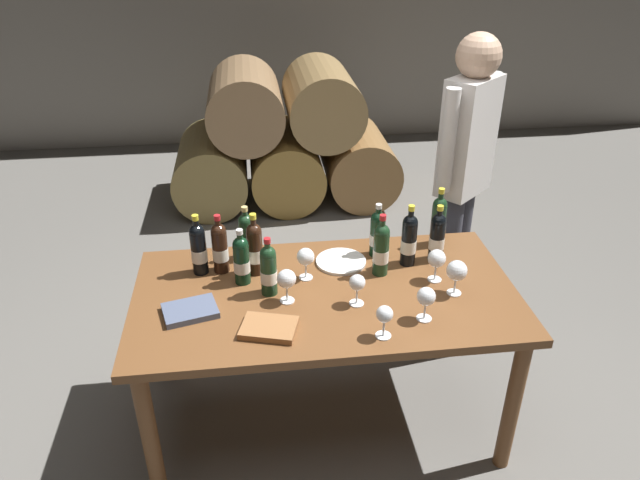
{
  "coord_description": "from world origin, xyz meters",
  "views": [
    {
      "loc": [
        -0.3,
        -2.17,
        2.27
      ],
      "look_at": [
        0.0,
        0.2,
        0.91
      ],
      "focal_mm": 33.52,
      "sensor_mm": 36.0,
      "label": 1
    }
  ],
  "objects": [
    {
      "name": "wine_bottle_1",
      "position": [
        0.27,
        0.12,
        0.89
      ],
      "size": [
        0.07,
        0.07,
        0.3
      ],
      "color": "#19381E",
      "rests_on": "dining_table"
    },
    {
      "name": "wine_bottle_9",
      "position": [
        0.29,
        0.29,
        0.88
      ],
      "size": [
        0.07,
        0.07,
        0.27
      ],
      "color": "black",
      "rests_on": "dining_table"
    },
    {
      "name": "wine_bottle_7",
      "position": [
        -0.46,
        0.23,
        0.89
      ],
      "size": [
        0.07,
        0.07,
        0.29
      ],
      "color": "black",
      "rests_on": "dining_table"
    },
    {
      "name": "wine_glass_4",
      "position": [
        -0.17,
        -0.05,
        0.87
      ],
      "size": [
        0.08,
        0.08,
        0.16
      ],
      "color": "white",
      "rests_on": "dining_table"
    },
    {
      "name": "wine_bottle_2",
      "position": [
        -0.36,
        0.12,
        0.88
      ],
      "size": [
        0.07,
        0.07,
        0.27
      ],
      "color": "black",
      "rests_on": "dining_table"
    },
    {
      "name": "wine_glass_1",
      "position": [
        0.12,
        -0.11,
        0.86
      ],
      "size": [
        0.07,
        0.07,
        0.14
      ],
      "color": "white",
      "rests_on": "dining_table"
    },
    {
      "name": "wine_glass_5",
      "position": [
        -0.08,
        0.12,
        0.87
      ],
      "size": [
        0.08,
        0.08,
        0.15
      ],
      "color": "white",
      "rests_on": "dining_table"
    },
    {
      "name": "wine_glass_6",
      "position": [
        0.19,
        -0.34,
        0.86
      ],
      "size": [
        0.07,
        0.07,
        0.14
      ],
      "color": "white",
      "rests_on": "dining_table"
    },
    {
      "name": "wine_bottle_10",
      "position": [
        0.61,
        0.35,
        0.89
      ],
      "size": [
        0.07,
        0.07,
        0.31
      ],
      "color": "#19381E",
      "rests_on": "dining_table"
    },
    {
      "name": "wine_glass_3",
      "position": [
        0.51,
        0.03,
        0.87
      ],
      "size": [
        0.08,
        0.08,
        0.16
      ],
      "color": "white",
      "rests_on": "dining_table"
    },
    {
      "name": "tasting_notebook",
      "position": [
        -0.59,
        -0.09,
        0.77
      ],
      "size": [
        0.25,
        0.21,
        0.03
      ],
      "primitive_type": "cube",
      "rotation": [
        0.0,
        0.0,
        0.25
      ],
      "color": "#4C5670",
      "rests_on": "dining_table"
    },
    {
      "name": "dining_table",
      "position": [
        0.0,
        0.0,
        0.67
      ],
      "size": [
        1.7,
        0.9,
        0.76
      ],
      "color": "brown",
      "rests_on": "ground_plane"
    },
    {
      "name": "wine_bottle_4",
      "position": [
        -0.3,
        0.2,
        0.89
      ],
      "size": [
        0.07,
        0.07,
        0.31
      ],
      "color": "black",
      "rests_on": "dining_table"
    },
    {
      "name": "cellar_back_wall",
      "position": [
        0.0,
        4.2,
        1.4
      ],
      "size": [
        10.0,
        0.24,
        2.8
      ],
      "primitive_type": "cube",
      "color": "gray",
      "rests_on": "ground_plane"
    },
    {
      "name": "wine_bottle_6",
      "position": [
        -0.34,
        0.33,
        0.88
      ],
      "size": [
        0.07,
        0.07,
        0.28
      ],
      "color": "#19381E",
      "rests_on": "dining_table"
    },
    {
      "name": "barrel_stack",
      "position": [
        0.0,
        2.6,
        0.52
      ],
      "size": [
        1.86,
        0.9,
        1.15
      ],
      "color": "olive",
      "rests_on": "ground_plane"
    },
    {
      "name": "ground_plane",
      "position": [
        0.0,
        0.0,
        0.0
      ],
      "size": [
        14.0,
        14.0,
        0.0
      ],
      "primitive_type": "plane",
      "color": "#66635E"
    },
    {
      "name": "wine_glass_0",
      "position": [
        0.38,
        -0.25,
        0.87
      ],
      "size": [
        0.08,
        0.08,
        0.15
      ],
      "color": "white",
      "rests_on": "dining_table"
    },
    {
      "name": "wine_bottle_5",
      "position": [
        0.42,
        0.19,
        0.89
      ],
      "size": [
        0.07,
        0.07,
        0.31
      ],
      "color": "black",
      "rests_on": "dining_table"
    },
    {
      "name": "wine_bottle_3",
      "position": [
        -0.25,
        0.02,
        0.88
      ],
      "size": [
        0.07,
        0.07,
        0.28
      ],
      "color": "#19381E",
      "rests_on": "dining_table"
    },
    {
      "name": "wine_glass_2",
      "position": [
        0.56,
        -0.09,
        0.88
      ],
      "size": [
        0.09,
        0.09,
        0.16
      ],
      "color": "white",
      "rests_on": "dining_table"
    },
    {
      "name": "leather_ledger",
      "position": [
        -0.26,
        -0.25,
        0.77
      ],
      "size": [
        0.26,
        0.21,
        0.03
      ],
      "primitive_type": "cube",
      "rotation": [
        0.0,
        0.0,
        -0.28
      ],
      "color": "#936038",
      "rests_on": "dining_table"
    },
    {
      "name": "wine_bottle_8",
      "position": [
        0.56,
        0.21,
        0.88
      ],
      "size": [
        0.07,
        0.07,
        0.29
      ],
      "color": "black",
      "rests_on": "dining_table"
    },
    {
      "name": "serving_plate",
      "position": [
        0.1,
        0.23,
        0.77
      ],
      "size": [
        0.24,
        0.24,
        0.01
      ],
      "primitive_type": "cylinder",
      "color": "white",
      "rests_on": "dining_table"
    },
    {
      "name": "sommelier_presenting",
      "position": [
        0.87,
        0.75,
        1.04
      ],
      "size": [
        0.39,
        0.35,
        1.72
      ],
      "color": "#383842",
      "rests_on": "ground_plane"
    },
    {
      "name": "wine_bottle_0",
      "position": [
        -0.56,
        0.23,
        0.89
      ],
      "size": [
        0.07,
        0.07,
        0.3
      ],
      "color": "black",
      "rests_on": "dining_table"
    }
  ]
}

